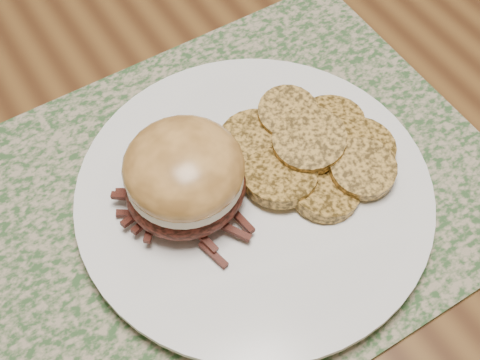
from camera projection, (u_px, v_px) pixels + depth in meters
name	position (u px, v px, depth m)	size (l,w,h in m)	color
ground	(264.00, 308.00, 1.28)	(3.50, 3.50, 0.00)	brown
dining_table	(283.00, 64.00, 0.72)	(1.50, 0.90, 0.75)	brown
placemat	(215.00, 203.00, 0.53)	(0.45, 0.33, 0.00)	#31522A
dinner_plate	(254.00, 195.00, 0.52)	(0.26, 0.26, 0.02)	white
pork_sandwich	(185.00, 176.00, 0.48)	(0.10, 0.10, 0.07)	black
roasted_potatoes	(312.00, 150.00, 0.52)	(0.14, 0.14, 0.03)	#BE8A37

